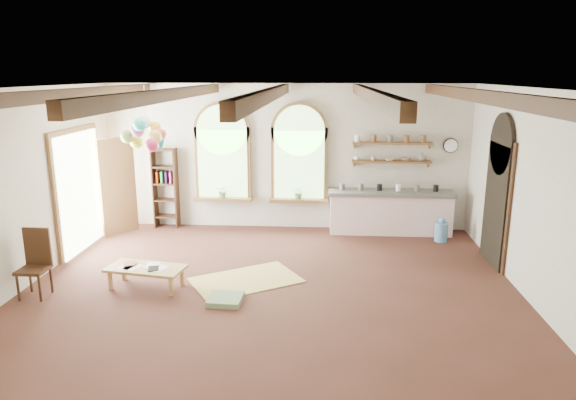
# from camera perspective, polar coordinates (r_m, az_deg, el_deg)

# --- Properties ---
(floor) EXTENTS (8.00, 8.00, 0.00)m
(floor) POSITION_cam_1_polar(r_m,az_deg,el_deg) (8.47, -1.93, -9.86)
(floor) COLOR #4E2920
(floor) RESTS_ON ground
(ceiling_beams) EXTENTS (6.20, 6.80, 0.18)m
(ceiling_beams) POSITION_cam_1_polar(r_m,az_deg,el_deg) (7.75, -2.12, 11.60)
(ceiling_beams) COLOR #3E2313
(ceiling_beams) RESTS_ON ceiling
(window_left) EXTENTS (1.30, 0.28, 2.20)m
(window_left) POSITION_cam_1_polar(r_m,az_deg,el_deg) (11.48, -7.28, 4.90)
(window_left) COLOR brown
(window_left) RESTS_ON floor
(window_right) EXTENTS (1.30, 0.28, 2.20)m
(window_right) POSITION_cam_1_polar(r_m,az_deg,el_deg) (11.28, 1.26, 4.85)
(window_right) COLOR brown
(window_right) RESTS_ON floor
(left_doorway) EXTENTS (0.10, 1.90, 2.50)m
(left_doorway) POSITION_cam_1_polar(r_m,az_deg,el_deg) (10.86, -22.19, 0.86)
(left_doorway) COLOR brown
(left_doorway) RESTS_ON floor
(right_doorway) EXTENTS (0.10, 1.30, 2.40)m
(right_doorway) POSITION_cam_1_polar(r_m,az_deg,el_deg) (10.00, 22.08, -0.48)
(right_doorway) COLOR black
(right_doorway) RESTS_ON floor
(kitchen_counter) EXTENTS (2.68, 0.62, 0.94)m
(kitchen_counter) POSITION_cam_1_polar(r_m,az_deg,el_deg) (11.39, 11.27, -1.28)
(kitchen_counter) COLOR beige
(kitchen_counter) RESTS_ON floor
(wall_shelf_lower) EXTENTS (1.70, 0.24, 0.04)m
(wall_shelf_lower) POSITION_cam_1_polar(r_m,az_deg,el_deg) (11.34, 11.42, 4.21)
(wall_shelf_lower) COLOR brown
(wall_shelf_lower) RESTS_ON wall_back
(wall_shelf_upper) EXTENTS (1.70, 0.24, 0.04)m
(wall_shelf_upper) POSITION_cam_1_polar(r_m,az_deg,el_deg) (11.28, 11.52, 6.21)
(wall_shelf_upper) COLOR brown
(wall_shelf_upper) RESTS_ON wall_back
(wall_clock) EXTENTS (0.32, 0.04, 0.32)m
(wall_clock) POSITION_cam_1_polar(r_m,az_deg,el_deg) (11.59, 17.62, 5.79)
(wall_clock) COLOR black
(wall_clock) RESTS_ON wall_back
(bookshelf) EXTENTS (0.53, 0.32, 1.80)m
(bookshelf) POSITION_cam_1_polar(r_m,az_deg,el_deg) (11.84, -13.46, 1.29)
(bookshelf) COLOR #3E2313
(bookshelf) RESTS_ON floor
(coffee_table) EXTENTS (1.33, 0.78, 0.36)m
(coffee_table) POSITION_cam_1_polar(r_m,az_deg,el_deg) (8.71, -15.51, -7.44)
(coffee_table) COLOR tan
(coffee_table) RESTS_ON floor
(side_chair) EXTENTS (0.43, 0.43, 1.07)m
(side_chair) POSITION_cam_1_polar(r_m,az_deg,el_deg) (9.02, -26.29, -7.73)
(side_chair) COLOR #3E2313
(side_chair) RESTS_ON floor
(floor_mat) EXTENTS (2.05, 1.83, 0.02)m
(floor_mat) POSITION_cam_1_polar(r_m,az_deg,el_deg) (8.81, -4.69, -8.86)
(floor_mat) COLOR tan
(floor_mat) RESTS_ON floor
(floor_cushion) EXTENTS (0.53, 0.53, 0.09)m
(floor_cushion) POSITION_cam_1_polar(r_m,az_deg,el_deg) (8.06, -6.95, -10.90)
(floor_cushion) COLOR #6D8A5F
(floor_cushion) RESTS_ON floor
(water_jug_a) EXTENTS (0.30, 0.30, 0.59)m
(water_jug_a) POSITION_cam_1_polar(r_m,az_deg,el_deg) (11.59, 15.15, -2.39)
(water_jug_a) COLOR #5B96C3
(water_jug_a) RESTS_ON floor
(water_jug_b) EXTENTS (0.27, 0.27, 0.51)m
(water_jug_b) POSITION_cam_1_polar(r_m,az_deg,el_deg) (11.14, 16.66, -3.31)
(water_jug_b) COLOR #5B96C3
(water_jug_b) RESTS_ON floor
(balloon_cluster) EXTENTS (0.77, 0.90, 1.15)m
(balloon_cluster) POSITION_cam_1_polar(r_m,az_deg,el_deg) (9.79, -15.45, 7.06)
(balloon_cluster) COLOR white
(balloon_cluster) RESTS_ON floor
(table_book) EXTENTS (0.25, 0.30, 0.02)m
(table_book) POSITION_cam_1_polar(r_m,az_deg,el_deg) (8.90, -17.74, -6.78)
(table_book) COLOR olive
(table_book) RESTS_ON coffee_table
(tablet) EXTENTS (0.22, 0.27, 0.01)m
(tablet) POSITION_cam_1_polar(r_m,az_deg,el_deg) (8.58, -14.73, -7.38)
(tablet) COLOR black
(tablet) RESTS_ON coffee_table
(potted_plant_left) EXTENTS (0.27, 0.23, 0.30)m
(potted_plant_left) POSITION_cam_1_polar(r_m,az_deg,el_deg) (11.53, -7.26, 0.98)
(potted_plant_left) COLOR #598C4C
(potted_plant_left) RESTS_ON window_left
(potted_plant_right) EXTENTS (0.27, 0.23, 0.30)m
(potted_plant_right) POSITION_cam_1_polar(r_m,az_deg,el_deg) (11.33, 1.21, 0.86)
(potted_plant_right) COLOR #598C4C
(potted_plant_right) RESTS_ON window_right
(shelf_cup_a) EXTENTS (0.12, 0.10, 0.10)m
(shelf_cup_a) POSITION_cam_1_polar(r_m,az_deg,el_deg) (11.25, 7.64, 4.64)
(shelf_cup_a) COLOR white
(shelf_cup_a) RESTS_ON wall_shelf_lower
(shelf_cup_b) EXTENTS (0.10, 0.10, 0.09)m
(shelf_cup_b) POSITION_cam_1_polar(r_m,az_deg,el_deg) (11.28, 9.42, 4.59)
(shelf_cup_b) COLOR beige
(shelf_cup_b) RESTS_ON wall_shelf_lower
(shelf_bowl_a) EXTENTS (0.22, 0.22, 0.05)m
(shelf_bowl_a) POSITION_cam_1_polar(r_m,az_deg,el_deg) (11.33, 11.18, 4.44)
(shelf_bowl_a) COLOR beige
(shelf_bowl_a) RESTS_ON wall_shelf_lower
(shelf_bowl_b) EXTENTS (0.20, 0.20, 0.06)m
(shelf_bowl_b) POSITION_cam_1_polar(r_m,az_deg,el_deg) (11.38, 12.93, 4.42)
(shelf_bowl_b) COLOR #8C664C
(shelf_bowl_b) RESTS_ON wall_shelf_lower
(shelf_vase) EXTENTS (0.18, 0.18, 0.19)m
(shelf_vase) POSITION_cam_1_polar(r_m,az_deg,el_deg) (11.43, 14.69, 4.69)
(shelf_vase) COLOR slate
(shelf_vase) RESTS_ON wall_shelf_lower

